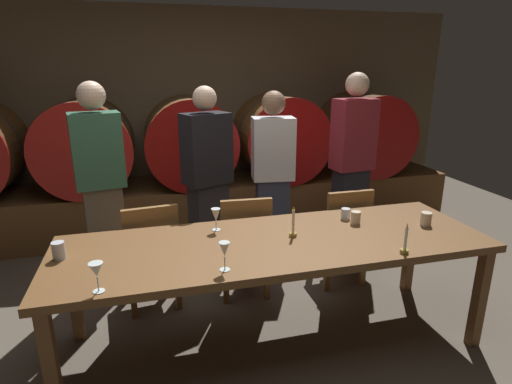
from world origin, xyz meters
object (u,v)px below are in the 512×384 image
wine_barrel_right (279,137)px  wine_glass_left (96,271)px  guest_far_left (102,187)px  candle_left (293,228)px  dining_table (275,249)px  guest_center_right (273,178)px  wine_glass_center (224,250)px  cup_center_right (356,218)px  cup_center_left (346,214)px  wine_glass_right (216,215)px  wine_barrel_left (87,145)px  cup_far_right (426,219)px  guest_center_left (208,185)px  wine_barrel_far_right (362,133)px  chair_left (151,251)px  chair_center (244,241)px  candle_right (405,245)px  cup_far_left (59,251)px  wine_barrel_center (189,141)px  chair_right (342,231)px  guest_far_right (352,166)px

wine_barrel_right → wine_glass_left: size_ratio=6.22×
guest_far_left → candle_left: 1.66m
dining_table → guest_center_right: 1.28m
wine_barrel_right → wine_glass_center: wine_barrel_right is taller
cup_center_right → wine_glass_left: bearing=-163.1°
cup_center_left → guest_center_right: bearing=105.2°
wine_glass_right → wine_glass_center: bearing=-95.0°
cup_center_right → wine_barrel_right: bearing=86.7°
wine_barrel_left → candle_left: 2.77m
cup_center_right → cup_far_right: size_ratio=0.95×
guest_center_left → candle_left: bearing=91.3°
dining_table → candle_left: (0.13, 0.03, 0.12)m
wine_barrel_far_right → dining_table: bearing=-128.9°
chair_left → cup_center_left: 1.50m
dining_table → chair_center: (-0.05, 0.65, -0.22)m
dining_table → candle_right: 0.81m
wine_barrel_left → cup_far_left: size_ratio=9.44×
wine_barrel_center → wine_barrel_right: (1.07, 0.00, 0.00)m
wine_barrel_far_right → chair_left: size_ratio=1.12×
chair_left → chair_right: (1.60, -0.02, 0.00)m
wine_barrel_right → guest_far_right: (0.36, -1.18, -0.10)m
candle_right → cup_far_right: bearing=41.2°
guest_far_right → cup_far_right: size_ratio=18.86×
guest_far_left → candle_left: (1.28, -1.06, -0.07)m
wine_barrel_far_right → cup_far_left: 3.93m
wine_barrel_left → guest_center_right: (1.75, -1.12, -0.19)m
wine_glass_left → chair_right: bearing=28.5°
chair_right → candle_left: size_ratio=4.16×
wine_barrel_left → wine_barrel_right: size_ratio=1.00×
wine_barrel_far_right → candle_left: bearing=-127.3°
candle_left → cup_far_left: bearing=178.3°
guest_center_left → wine_glass_right: (-0.06, -0.76, 0.00)m
dining_table → wine_glass_center: size_ratio=16.71×
guest_far_left → dining_table: bearing=125.6°
chair_center → guest_center_left: (-0.23, 0.38, 0.38)m
chair_left → cup_far_left: chair_left is taller
chair_right → wine_glass_center: 1.58m
wine_barrel_left → wine_barrel_center: size_ratio=1.00×
wine_barrel_far_right → cup_center_right: size_ratio=10.92×
wine_glass_left → wine_barrel_right: bearing=56.1°
chair_right → wine_glass_center: (-1.20, -0.95, 0.40)m
cup_center_left → wine_barrel_center: bearing=113.7°
cup_far_left → candle_left: bearing=-1.7°
wine_barrel_right → cup_center_right: size_ratio=10.92×
wine_glass_center → guest_far_left: bearing=118.1°
wine_barrel_left → wine_glass_right: wine_barrel_left is taller
chair_center → guest_far_left: guest_far_left is taller
chair_left → guest_center_left: size_ratio=0.52×
candle_left → wine_glass_center: bearing=-146.6°
chair_center → cup_far_right: chair_center is taller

